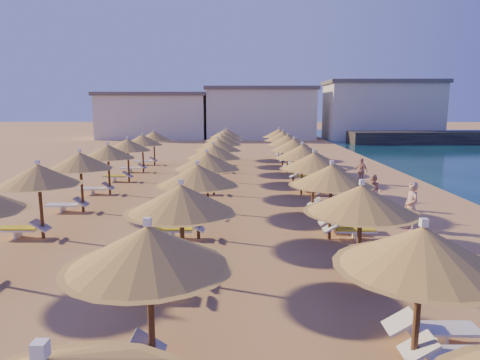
{
  "coord_description": "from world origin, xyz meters",
  "views": [
    {
      "loc": [
        -1.14,
        -15.28,
        4.66
      ],
      "look_at": [
        -1.35,
        4.0,
        1.3
      ],
      "focal_mm": 32.0,
      "sensor_mm": 36.0,
      "label": 1
    }
  ],
  "objects_px": {
    "jetty": "(469,137)",
    "beachgoer_b": "(373,191)",
    "beachgoer_a": "(411,206)",
    "beachgoer_c": "(361,171)",
    "parasol_row_east": "(314,162)",
    "parasol_row_west": "(207,162)"
  },
  "relations": [
    {
      "from": "jetty",
      "to": "beachgoer_b",
      "type": "distance_m",
      "value": 40.94
    },
    {
      "from": "beachgoer_a",
      "to": "beachgoer_c",
      "type": "relative_size",
      "value": 1.18
    },
    {
      "from": "beachgoer_a",
      "to": "beachgoer_c",
      "type": "distance_m",
      "value": 9.84
    },
    {
      "from": "jetty",
      "to": "parasol_row_east",
      "type": "height_order",
      "value": "parasol_row_east"
    },
    {
      "from": "parasol_row_east",
      "to": "beachgoer_b",
      "type": "distance_m",
      "value": 3.38
    },
    {
      "from": "beachgoer_c",
      "to": "beachgoer_a",
      "type": "bearing_deg",
      "value": -40.67
    },
    {
      "from": "parasol_row_east",
      "to": "beachgoer_c",
      "type": "height_order",
      "value": "parasol_row_east"
    },
    {
      "from": "parasol_row_west",
      "to": "beachgoer_b",
      "type": "xyz_separation_m",
      "value": [
        7.55,
        0.88,
        -1.47
      ]
    },
    {
      "from": "jetty",
      "to": "parasol_row_east",
      "type": "xyz_separation_m",
      "value": [
        -25.04,
        -35.33,
        1.5
      ]
    },
    {
      "from": "parasol_row_east",
      "to": "beachgoer_b",
      "type": "relative_size",
      "value": 26.34
    },
    {
      "from": "jetty",
      "to": "parasol_row_east",
      "type": "bearing_deg",
      "value": -128.1
    },
    {
      "from": "parasol_row_east",
      "to": "beachgoer_a",
      "type": "bearing_deg",
      "value": -38.96
    },
    {
      "from": "parasol_row_east",
      "to": "beachgoer_a",
      "type": "height_order",
      "value": "parasol_row_east"
    },
    {
      "from": "jetty",
      "to": "parasol_row_west",
      "type": "bearing_deg",
      "value": -132.8
    },
    {
      "from": "parasol_row_west",
      "to": "beachgoer_a",
      "type": "distance_m",
      "value": 8.45
    },
    {
      "from": "parasol_row_west",
      "to": "beachgoer_b",
      "type": "distance_m",
      "value": 7.74
    },
    {
      "from": "jetty",
      "to": "parasol_row_west",
      "type": "relative_size",
      "value": 0.73
    },
    {
      "from": "beachgoer_c",
      "to": "beachgoer_b",
      "type": "xyz_separation_m",
      "value": [
        -1.11,
        -6.27,
        -0.0
      ]
    },
    {
      "from": "beachgoer_a",
      "to": "beachgoer_b",
      "type": "height_order",
      "value": "beachgoer_a"
    },
    {
      "from": "beachgoer_c",
      "to": "beachgoer_b",
      "type": "relative_size",
      "value": 1.0
    },
    {
      "from": "beachgoer_c",
      "to": "beachgoer_b",
      "type": "bearing_deg",
      "value": -46.37
    },
    {
      "from": "jetty",
      "to": "beachgoer_b",
      "type": "xyz_separation_m",
      "value": [
        -22.13,
        -34.45,
        0.03
      ]
    }
  ]
}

